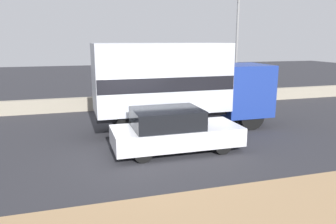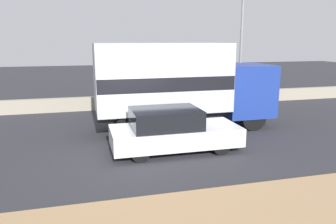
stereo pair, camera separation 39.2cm
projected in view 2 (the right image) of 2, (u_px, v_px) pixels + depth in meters
The scene contains 5 objects.
ground_plane at pixel (142, 153), 11.01m from camera, with size 80.00×80.00×0.00m, color #2D2D33.
stone_wall_backdrop at pixel (118, 102), 17.96m from camera, with size 60.00×0.35×0.72m.
street_lamp at pixel (241, 42), 18.02m from camera, with size 0.56×0.28×6.08m.
box_truck at pixel (179, 83), 13.45m from camera, with size 7.41×2.34×3.59m.
car_hatchback at pixel (172, 130), 11.07m from camera, with size 4.34×1.84×1.47m.
Camera 2 is at (-1.79, -10.34, 3.71)m, focal length 35.00 mm.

